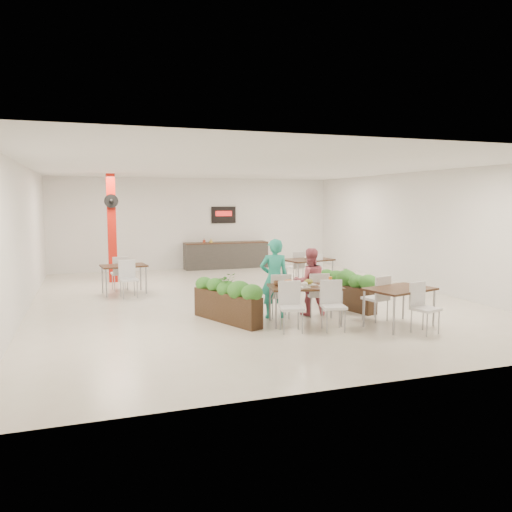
{
  "coord_description": "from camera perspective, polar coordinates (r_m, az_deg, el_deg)",
  "views": [
    {
      "loc": [
        -3.69,
        -11.52,
        2.41
      ],
      "look_at": [
        0.1,
        -0.35,
        1.1
      ],
      "focal_mm": 35.0,
      "sensor_mm": 36.0,
      "label": 1
    }
  ],
  "objects": [
    {
      "name": "planter_right",
      "position": [
        11.36,
        10.27,
        -3.54
      ],
      "size": [
        0.73,
        1.69,
        0.9
      ],
      "rotation": [
        0.0,
        0.0,
        1.82
      ],
      "color": "black",
      "rests_on": "ground"
    },
    {
      "name": "side_table_a",
      "position": [
        13.4,
        -14.87,
        -1.54
      ],
      "size": [
        1.2,
        1.66,
        0.92
      ],
      "rotation": [
        0.0,
        0.0,
        0.12
      ],
      "color": "black",
      "rests_on": "ground"
    },
    {
      "name": "red_column",
      "position": [
        15.34,
        -16.16,
        3.22
      ],
      "size": [
        0.4,
        0.41,
        3.2
      ],
      "color": "#AE150B",
      "rests_on": "ground"
    },
    {
      "name": "planter_left",
      "position": [
        9.96,
        -3.35,
        -4.69
      ],
      "size": [
        1.0,
        1.78,
        0.99
      ],
      "rotation": [
        0.0,
        0.0,
        1.98
      ],
      "color": "black",
      "rests_on": "ground"
    },
    {
      "name": "diner_man",
      "position": [
        10.25,
        2.1,
        -2.59
      ],
      "size": [
        0.66,
        0.5,
        1.64
      ],
      "primitive_type": "imported",
      "rotation": [
        0.0,
        0.0,
        2.95
      ],
      "color": "teal",
      "rests_on": "ground"
    },
    {
      "name": "ground",
      "position": [
        12.33,
        -0.96,
        -4.93
      ],
      "size": [
        12.0,
        12.0,
        0.0
      ],
      "primitive_type": "plane",
      "color": "beige",
      "rests_on": "ground"
    },
    {
      "name": "diner_woman",
      "position": [
        10.58,
        6.16,
        -2.95
      ],
      "size": [
        0.78,
        0.66,
        1.42
      ],
      "primitive_type": "imported",
      "rotation": [
        0.0,
        0.0,
        2.95
      ],
      "color": "#D45E6F",
      "rests_on": "ground"
    },
    {
      "name": "side_table_b",
      "position": [
        14.36,
        5.9,
        -0.77
      ],
      "size": [
        1.51,
        1.67,
        0.92
      ],
      "rotation": [
        0.0,
        0.0,
        0.23
      ],
      "color": "black",
      "rests_on": "ground"
    },
    {
      "name": "service_counter",
      "position": [
        17.9,
        -3.45,
        0.17
      ],
      "size": [
        3.0,
        0.64,
        2.2
      ],
      "color": "#2F2C29",
      "rests_on": "ground"
    },
    {
      "name": "room_shell",
      "position": [
        12.1,
        -0.98,
        4.43
      ],
      "size": [
        10.1,
        12.1,
        3.22
      ],
      "color": "white",
      "rests_on": "ground"
    },
    {
      "name": "side_table_c",
      "position": [
        9.95,
        16.08,
        -4.21
      ],
      "size": [
        1.45,
        1.67,
        0.92
      ],
      "rotation": [
        0.0,
        0.0,
        0.27
      ],
      "color": "black",
      "rests_on": "ground"
    },
    {
      "name": "main_table",
      "position": [
        9.84,
        5.58,
        -4.08
      ],
      "size": [
        1.53,
        1.82,
        0.92
      ],
      "rotation": [
        0.0,
        0.0,
        -0.19
      ],
      "color": "black",
      "rests_on": "ground"
    }
  ]
}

